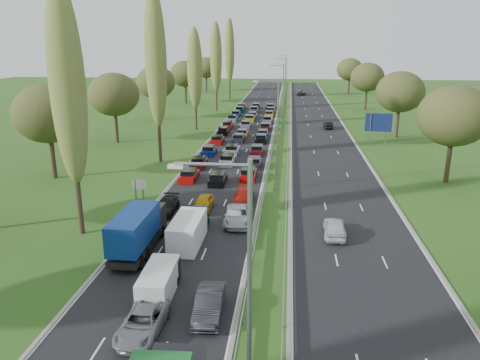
% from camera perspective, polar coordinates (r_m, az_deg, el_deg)
% --- Properties ---
extents(ground, '(260.00, 260.00, 0.00)m').
position_cam_1_polar(ground, '(87.60, 5.17, 6.09)').
color(ground, '#265219').
rests_on(ground, ground).
extents(near_carriageway, '(10.50, 215.00, 0.04)m').
position_cam_1_polar(near_carriageway, '(90.40, 0.89, 6.47)').
color(near_carriageway, black).
rests_on(near_carriageway, ground).
extents(far_carriageway, '(10.50, 215.00, 0.04)m').
position_cam_1_polar(far_carriageway, '(90.22, 9.51, 6.23)').
color(far_carriageway, black).
rests_on(far_carriageway, ground).
extents(central_reservation, '(2.36, 215.00, 0.32)m').
position_cam_1_polar(central_reservation, '(89.97, 5.21, 6.71)').
color(central_reservation, gray).
rests_on(central_reservation, ground).
extents(lamp_columns, '(0.18, 140.18, 12.00)m').
position_cam_1_polar(lamp_columns, '(84.75, 5.25, 9.84)').
color(lamp_columns, gray).
rests_on(lamp_columns, ground).
extents(poplar_row, '(2.80, 127.80, 22.44)m').
position_cam_1_polar(poplar_row, '(76.39, -7.20, 13.89)').
color(poplar_row, '#2D2116').
rests_on(poplar_row, ground).
extents(woodland_left, '(8.00, 166.00, 11.10)m').
position_cam_1_polar(woodland_left, '(74.60, -16.05, 9.71)').
color(woodland_left, '#2D2116').
rests_on(woodland_left, ground).
extents(woodland_right, '(8.00, 153.00, 11.10)m').
position_cam_1_polar(woodland_right, '(75.55, 20.29, 9.41)').
color(woodland_right, '#2D2116').
rests_on(woodland_right, ground).
extents(traffic_queue_fill, '(9.10, 68.27, 0.80)m').
position_cam_1_polar(traffic_queue_fill, '(85.28, 0.57, 6.18)').
color(traffic_queue_fill, '#A50C0A').
rests_on(traffic_queue_fill, ground).
extents(near_car_3, '(1.88, 4.61, 1.34)m').
position_cam_1_polar(near_car_3, '(44.82, -9.01, -3.16)').
color(near_car_3, black).
rests_on(near_car_3, near_carriageway).
extents(near_car_6, '(2.26, 4.75, 1.31)m').
position_cam_1_polar(near_car_6, '(27.50, -11.80, -16.66)').
color(near_car_6, slate).
rests_on(near_car_6, near_carriageway).
extents(near_car_7, '(2.37, 5.44, 1.56)m').
position_cam_1_polar(near_car_7, '(39.82, -5.82, -5.41)').
color(near_car_7, '#043644').
rests_on(near_car_7, near_carriageway).
extents(near_car_8, '(1.67, 4.05, 1.38)m').
position_cam_1_polar(near_car_8, '(45.24, -4.49, -2.79)').
color(near_car_8, '#D0990D').
rests_on(near_car_8, near_carriageway).
extents(near_car_9, '(1.75, 4.55, 1.48)m').
position_cam_1_polar(near_car_9, '(28.50, -3.76, -14.84)').
color(near_car_9, black).
rests_on(near_car_9, near_carriageway).
extents(near_car_10, '(2.64, 5.35, 1.46)m').
position_cam_1_polar(near_car_10, '(41.76, -0.17, -4.34)').
color(near_car_10, '#A8ADB2').
rests_on(near_car_10, near_carriageway).
extents(near_car_11, '(1.88, 4.63, 1.34)m').
position_cam_1_polar(near_car_11, '(47.10, 0.43, -1.98)').
color(near_car_11, '#AC160A').
rests_on(near_car_11, near_carriageway).
extents(near_car_12, '(2.03, 4.37, 1.45)m').
position_cam_1_polar(near_car_12, '(41.70, -0.56, -4.38)').
color(near_car_12, silver).
rests_on(near_car_12, near_carriageway).
extents(far_car_0, '(1.98, 4.54, 1.52)m').
position_cam_1_polar(far_car_0, '(39.86, 11.49, -5.67)').
color(far_car_0, silver).
rests_on(far_car_0, far_carriageway).
extents(far_car_1, '(1.64, 4.10, 1.32)m').
position_cam_1_polar(far_car_1, '(90.22, 10.68, 6.61)').
color(far_car_1, black).
rests_on(far_car_1, far_carriageway).
extents(far_car_2, '(2.92, 5.83, 1.59)m').
position_cam_1_polar(far_car_2, '(149.76, 7.49, 10.58)').
color(far_car_2, slate).
rests_on(far_car_2, far_carriageway).
extents(blue_lorry, '(2.27, 8.16, 3.45)m').
position_cam_1_polar(blue_lorry, '(36.69, -12.29, -5.96)').
color(blue_lorry, black).
rests_on(blue_lorry, near_carriageway).
extents(white_van_front, '(1.84, 4.68, 1.88)m').
position_cam_1_polar(white_van_front, '(30.82, -9.77, -12.04)').
color(white_van_front, silver).
rests_on(white_van_front, near_carriageway).
extents(white_van_rear, '(2.19, 5.58, 2.24)m').
position_cam_1_polar(white_van_rear, '(37.73, -6.33, -6.11)').
color(white_van_rear, white).
rests_on(white_van_rear, near_carriageway).
extents(info_sign, '(1.50, 0.18, 2.10)m').
position_cam_1_polar(info_sign, '(48.94, -12.21, -0.81)').
color(info_sign, gray).
rests_on(info_sign, ground).
extents(direction_sign, '(3.99, 0.53, 5.20)m').
position_cam_1_polar(direction_sign, '(75.32, 16.54, 6.56)').
color(direction_sign, gray).
rests_on(direction_sign, ground).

